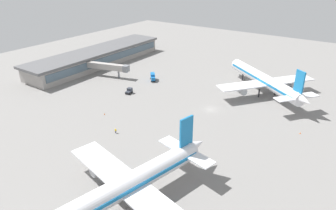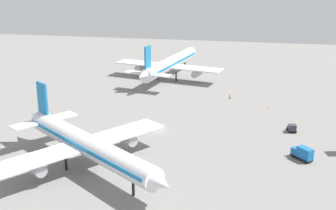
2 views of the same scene
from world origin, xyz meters
The scene contains 10 objects.
ground centered at (0.00, 0.00, 0.00)m, with size 288.00×288.00×0.00m, color gray.
terminal_building centered at (-15.84, -77.94, 4.13)m, with size 84.48×18.64×8.11m.
airplane_at_gate centered at (-26.91, 10.89, 5.99)m, with size 38.76×45.82×16.47m.
airplane_taxiing centered at (56.88, 7.53, 5.93)m, with size 53.05×43.19×16.30m.
catering_truck centered at (-12.61, -37.42, 1.70)m, with size 5.44×5.14×3.30m.
baggage_tug centered at (5.75, -36.11, 1.16)m, with size 3.48×2.70×2.30m.
ground_crew_worker centered at (33.64, -17.48, 0.85)m, with size 0.53×0.53×1.67m.
jet_bridge centered at (-4.30, -58.49, 5.14)m, with size 8.79×22.94×6.74m.
safety_cone_near_gate centered at (-0.49, 32.46, 0.30)m, with size 0.44×0.44×0.60m, color #EA590C.
safety_cone_mid_apron centered at (26.29, -30.17, 0.30)m, with size 0.44×0.44×0.60m, color #EA590C.
Camera 1 is at (94.09, 45.35, 50.50)m, focal length 32.17 mm.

